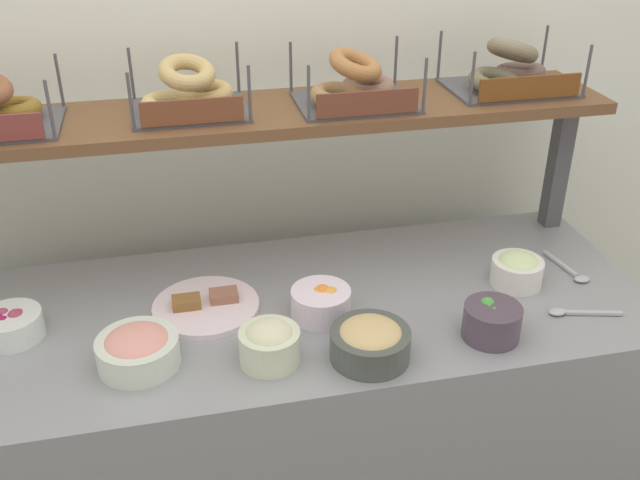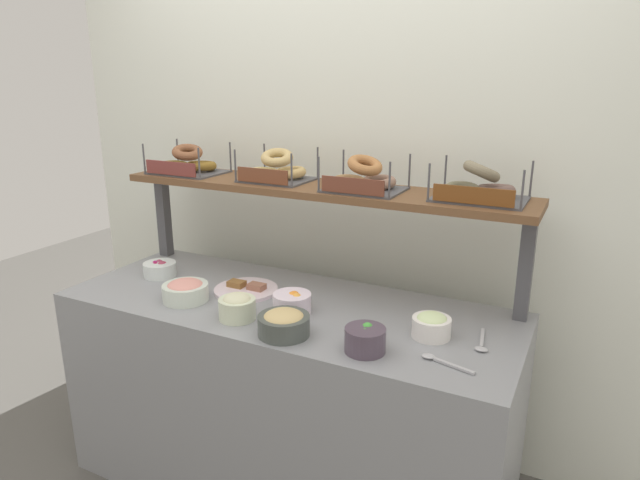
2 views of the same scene
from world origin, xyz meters
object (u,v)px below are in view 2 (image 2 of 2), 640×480
Objects in this scene: bowl_veggie_mix at (365,339)px; bowl_beet_salad at (160,269)px; serving_spoon_near_plate at (439,360)px; bagel_basket_plain at (277,170)px; serving_spoon_by_edge at (482,344)px; bowl_lox_spread at (185,290)px; bagel_basket_cinnamon_raisin at (187,164)px; bagel_basket_everything at (364,179)px; bowl_potato_salad at (237,306)px; bowl_scallion_spread at (431,325)px; bowl_fruit_salad at (292,302)px; bowl_hummus at (284,323)px; serving_plate_white at (246,289)px; bagel_basket_poppy at (479,188)px.

bowl_veggie_mix reaches higher than bowl_beet_salad.
serving_spoon_near_plate is 0.63× the size of bagel_basket_plain.
serving_spoon_by_edge is at bearing -1.33° from bowl_beet_salad.
bowl_lox_spread is 0.56× the size of bagel_basket_cinnamon_raisin.
bowl_lox_spread is 0.84m from bagel_basket_everything.
bowl_scallion_spread is at bearing 14.66° from bowl_potato_salad.
bowl_lox_spread is (0.29, -0.17, 0.01)m from bowl_beet_salad.
bowl_fruit_salad is 0.20m from bowl_hummus.
bagel_basket_everything reaches higher than serving_plate_white.
bagel_basket_cinnamon_raisin is 1.15× the size of bagel_basket_plain.
bowl_scallion_spread is 0.41× the size of bagel_basket_cinnamon_raisin.
serving_plate_white is 0.91m from serving_spoon_near_plate.
bowl_hummus reaches higher than bowl_beet_salad.
serving_plate_white is at bearing -164.29° from bagel_basket_poppy.
bagel_basket_everything reaches higher than bowl_beet_salad.
bowl_lox_spread is 1.00× the size of bowl_hummus.
bagel_basket_plain is (0.18, 0.43, 0.43)m from bowl_lox_spread.
bowl_hummus is 0.67m from serving_spoon_by_edge.
bagel_basket_plain is at bearing 102.98° from bowl_potato_salad.
serving_plate_white is at bearing 49.04° from bowl_lox_spread.
bowl_beet_salad is at bearing -88.73° from bagel_basket_cinnamon_raisin.
bowl_potato_salad is at bearing -77.02° from bagel_basket_plain.
bagel_basket_cinnamon_raisin is 0.89m from bagel_basket_everything.
serving_spoon_near_plate is at bearing -28.32° from bagel_basket_plain.
bagel_basket_poppy reaches higher than serving_spoon_near_plate.
bagel_basket_everything is at bearing -0.44° from bagel_basket_cinnamon_raisin.
serving_spoon_near_plate is at bearing 1.09° from bowl_potato_salad.
bagel_basket_everything is (0.89, -0.01, 0.00)m from bagel_basket_cinnamon_raisin.
serving_plate_white is at bearing 141.44° from bowl_hummus.
serving_spoon_near_plate is at bearing 5.46° from bowl_hummus.
bowl_veggie_mix reaches higher than bowl_scallion_spread.
serving_spoon_near_plate is (1.34, -0.21, -0.03)m from bowl_beet_salad.
bowl_beet_salad is (-1.10, 0.24, -0.01)m from bowl_veggie_mix.
bowl_beet_salad is 1.02m from bagel_basket_everything.
bowl_potato_salad reaches higher than bowl_fruit_salad.
bowl_beet_salad is 0.79× the size of bowl_hummus.
bowl_beet_salad is at bearing -165.24° from bagel_basket_everything.
bowl_lox_spread reaches higher than bowl_fruit_salad.
bowl_veggie_mix is 0.92m from bagel_basket_plain.
bowl_fruit_salad is 0.53m from bowl_scallion_spread.
bagel_basket_plain is at bearing 176.01° from bagel_basket_everything.
serving_spoon_near_plate is at bearing -65.37° from bowl_scallion_spread.
bowl_beet_salad is at bearing 178.05° from bowl_scallion_spread.
serving_spoon_by_edge is 1.11m from bagel_basket_plain.
bowl_beet_salad is 0.44× the size of bagel_basket_cinnamon_raisin.
bagel_basket_everything is (0.09, 0.49, 0.43)m from bowl_hummus.
bowl_potato_salad is 0.75× the size of bowl_lox_spread.
bowl_fruit_salad is at bearing -176.67° from serving_spoon_by_edge.
bowl_potato_salad is (-0.68, -0.18, 0.01)m from bowl_scallion_spread.
bowl_scallion_spread is 0.98m from bowl_lox_spread.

